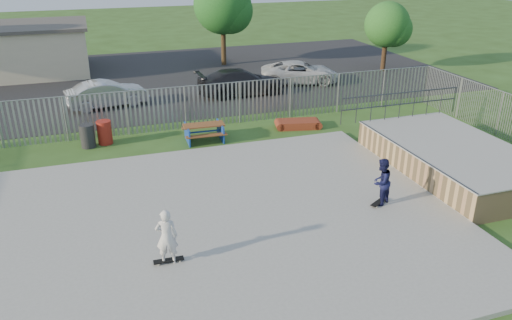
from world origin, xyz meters
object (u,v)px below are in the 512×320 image
object	(u,v)px
picnic_table	(204,132)
trash_bin_grey	(88,136)
funbox	(298,124)
skater_navy	(381,182)
tree_right	(387,25)
skater_white	(167,237)
trash_bin_red	(105,132)
car_white	(300,72)
tree_mid	(223,5)
car_dark	(241,82)
car_silver	(107,94)

from	to	relation	value
picnic_table	trash_bin_grey	bearing A→B (deg)	173.23
funbox	skater_navy	bearing A→B (deg)	-81.59
funbox	skater_navy	distance (m)	8.04
tree_right	skater_white	bearing A→B (deg)	-134.32
funbox	trash_bin_red	distance (m)	8.69
trash_bin_grey	skater_navy	xyz separation A→B (m)	(8.81, -8.53, 0.44)
tree_right	car_white	bearing A→B (deg)	-169.18
tree_mid	car_dark	bearing A→B (deg)	-98.15
trash_bin_grey	skater_navy	world-z (taller)	skater_navy
skater_navy	skater_white	world-z (taller)	same
picnic_table	car_white	world-z (taller)	car_white
skater_navy	skater_white	distance (m)	7.09
trash_bin_grey	car_dark	bearing A→B (deg)	33.89
car_dark	car_white	xyz separation A→B (m)	(4.22, 1.34, -0.06)
car_silver	car_dark	size ratio (longest dim) A/B	0.83
tree_right	funbox	bearing A→B (deg)	-138.44
car_dark	tree_mid	distance (m)	8.57
picnic_table	tree_mid	xyz separation A→B (m)	(4.72, 14.23, 3.73)
tree_mid	tree_right	world-z (taller)	tree_mid
funbox	car_dark	bearing A→B (deg)	110.77
car_silver	tree_mid	distance (m)	11.98
tree_mid	car_white	bearing A→B (deg)	-64.36
funbox	skater_white	bearing A→B (deg)	-117.44
funbox	car_dark	distance (m)	6.29
picnic_table	skater_white	distance (m)	9.37
funbox	car_dark	size ratio (longest dim) A/B	0.39
car_white	skater_white	xyz separation A→B (m)	(-10.82, -16.62, 0.25)
trash_bin_grey	tree_right	size ratio (longest dim) A/B	0.22
car_silver	car_white	distance (m)	11.60
trash_bin_red	tree_right	bearing A→B (deg)	23.47
funbox	skater_white	world-z (taller)	skater_white
trash_bin_red	skater_white	size ratio (longest dim) A/B	0.65
picnic_table	trash_bin_grey	world-z (taller)	trash_bin_grey
trash_bin_red	tree_right	world-z (taller)	tree_right
car_white	tree_mid	distance (m)	7.95
picnic_table	trash_bin_red	world-z (taller)	trash_bin_red
car_dark	skater_navy	xyz separation A→B (m)	(0.40, -14.19, 0.19)
skater_navy	funbox	bearing A→B (deg)	-123.65
trash_bin_grey	skater_white	world-z (taller)	skater_white
car_silver	skater_navy	world-z (taller)	skater_navy
picnic_table	tree_right	distance (m)	17.27
trash_bin_red	car_silver	bearing A→B (deg)	85.65
skater_navy	car_silver	bearing A→B (deg)	-91.32
car_silver	car_dark	xyz separation A→B (m)	(7.30, 0.01, 0.04)
trash_bin_red	tree_right	size ratio (longest dim) A/B	0.22
funbox	skater_white	size ratio (longest dim) A/B	1.23
trash_bin_red	car_silver	xyz separation A→B (m)	(0.41, 5.45, 0.20)
skater_navy	trash_bin_grey	bearing A→B (deg)	-73.91
funbox	car_silver	size ratio (longest dim) A/B	0.46
tree_mid	tree_right	distance (m)	11.09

